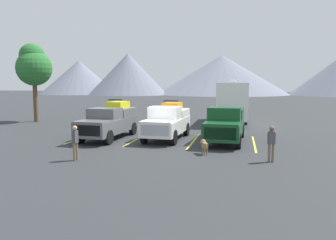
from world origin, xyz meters
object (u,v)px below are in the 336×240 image
(camper_trailer_a, at_px, (233,100))
(person_a, at_px, (75,140))
(pickup_truck_c, at_px, (225,123))
(pickup_truck_a, at_px, (110,121))
(person_b, at_px, (271,141))
(dog, at_px, (204,144))
(pickup_truck_b, at_px, (168,121))

(camper_trailer_a, height_order, person_a, camper_trailer_a)
(pickup_truck_c, relative_size, person_a, 3.54)
(pickup_truck_a, relative_size, person_a, 3.53)
(pickup_truck_a, height_order, person_a, pickup_truck_a)
(person_b, bearing_deg, person_a, -169.52)
(pickup_truck_a, xyz_separation_m, dog, (6.65, -3.63, -0.66))
(pickup_truck_c, relative_size, person_b, 3.50)
(pickup_truck_c, height_order, camper_trailer_a, camper_trailer_a)
(pickup_truck_c, relative_size, camper_trailer_a, 0.68)
(pickup_truck_a, height_order, person_b, pickup_truck_a)
(pickup_truck_c, bearing_deg, dog, -102.69)
(pickup_truck_a, bearing_deg, pickup_truck_b, 7.61)
(pickup_truck_b, xyz_separation_m, dog, (2.85, -4.14, -0.67))
(pickup_truck_a, xyz_separation_m, person_b, (9.89, -4.71, -0.19))
(pickup_truck_a, height_order, camper_trailer_a, camper_trailer_a)
(pickup_truck_a, xyz_separation_m, pickup_truck_c, (7.55, 0.37, -0.02))
(pickup_truck_c, xyz_separation_m, person_b, (2.33, -5.09, -0.17))
(person_a, bearing_deg, person_b, 10.48)
(pickup_truck_c, bearing_deg, person_a, -134.76)
(camper_trailer_a, bearing_deg, pickup_truck_c, -91.26)
(pickup_truck_c, bearing_deg, camper_trailer_a, 88.74)
(person_a, height_order, person_b, person_b)
(pickup_truck_a, distance_m, pickup_truck_b, 3.84)
(pickup_truck_b, height_order, pickup_truck_c, pickup_truck_b)
(pickup_truck_b, distance_m, person_a, 7.50)
(person_a, bearing_deg, pickup_truck_b, 66.84)
(pickup_truck_a, distance_m, person_a, 6.44)
(camper_trailer_a, xyz_separation_m, person_b, (2.12, -14.85, -1.11))
(camper_trailer_a, distance_m, person_a, 17.95)
(pickup_truck_b, distance_m, person_b, 8.02)
(pickup_truck_a, xyz_separation_m, person_a, (0.85, -6.38, -0.20))
(pickup_truck_a, relative_size, person_b, 3.49)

